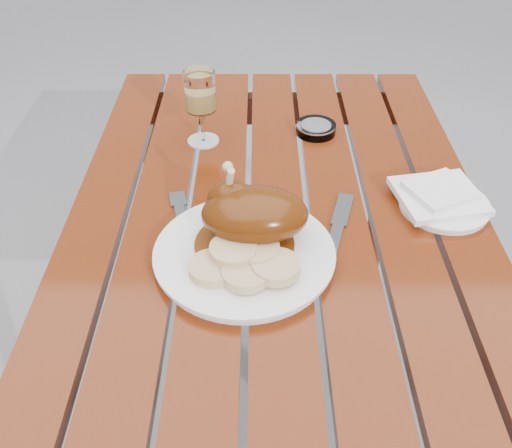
{
  "coord_description": "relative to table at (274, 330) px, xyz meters",
  "views": [
    {
      "loc": [
        -0.04,
        -0.89,
        1.42
      ],
      "look_at": [
        -0.04,
        -0.1,
        0.78
      ],
      "focal_mm": 40.0,
      "sensor_mm": 36.0,
      "label": 1
    }
  ],
  "objects": [
    {
      "name": "ground",
      "position": [
        0.0,
        0.0,
        -0.38
      ],
      "size": [
        60.0,
        60.0,
        0.0
      ],
      "primitive_type": "plane",
      "color": "slate",
      "rests_on": "ground"
    },
    {
      "name": "table",
      "position": [
        0.0,
        0.0,
        0.0
      ],
      "size": [
        0.8,
        1.2,
        0.75
      ],
      "primitive_type": "cube",
      "color": "maroon",
      "rests_on": "ground"
    },
    {
      "name": "dinner_plate",
      "position": [
        -0.06,
        -0.16,
        0.39
      ],
      "size": [
        0.39,
        0.39,
        0.02
      ],
      "primitive_type": "cylinder",
      "rotation": [
        0.0,
        0.0,
        0.3
      ],
      "color": "white",
      "rests_on": "table"
    },
    {
      "name": "roast_duck",
      "position": [
        -0.05,
        -0.12,
        0.45
      ],
      "size": [
        0.2,
        0.17,
        0.13
      ],
      "color": "#5A290A",
      "rests_on": "dinner_plate"
    },
    {
      "name": "bread_dumplings",
      "position": [
        -0.06,
        -0.21,
        0.41
      ],
      "size": [
        0.18,
        0.13,
        0.03
      ],
      "color": "#D8B483",
      "rests_on": "dinner_plate"
    },
    {
      "name": "wine_glass",
      "position": [
        -0.16,
        0.24,
        0.46
      ],
      "size": [
        0.09,
        0.09,
        0.17
      ],
      "primitive_type": "cylinder",
      "rotation": [
        0.0,
        0.0,
        -0.25
      ],
      "color": "#E2BF67",
      "rests_on": "table"
    },
    {
      "name": "side_plate",
      "position": [
        0.32,
        -0.01,
        0.38
      ],
      "size": [
        0.18,
        0.18,
        0.01
      ],
      "primitive_type": "cylinder",
      "rotation": [
        0.0,
        0.0,
        -0.02
      ],
      "color": "white",
      "rests_on": "table"
    },
    {
      "name": "napkin",
      "position": [
        0.31,
        -0.0,
        0.4
      ],
      "size": [
        0.18,
        0.17,
        0.01
      ],
      "primitive_type": "cube",
      "rotation": [
        0.0,
        0.0,
        0.19
      ],
      "color": "white",
      "rests_on": "side_plate"
    },
    {
      "name": "ashtray",
      "position": [
        0.1,
        0.28,
        0.39
      ],
      "size": [
        0.1,
        0.1,
        0.02
      ],
      "primitive_type": "cylinder",
      "rotation": [
        0.0,
        0.0,
        -0.05
      ],
      "color": "#B2B7BC",
      "rests_on": "table"
    },
    {
      "name": "fork",
      "position": [
        -0.18,
        -0.06,
        0.38
      ],
      "size": [
        0.05,
        0.16,
        0.01
      ],
      "primitive_type": "cube",
      "rotation": [
        0.0,
        0.0,
        0.22
      ],
      "color": "gray",
      "rests_on": "table"
    },
    {
      "name": "knife",
      "position": [
        0.1,
        -0.12,
        0.38
      ],
      "size": [
        0.08,
        0.22,
        0.01
      ],
      "primitive_type": "cube",
      "rotation": [
        0.0,
        0.0,
        -0.28
      ],
      "color": "gray",
      "rests_on": "table"
    }
  ]
}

